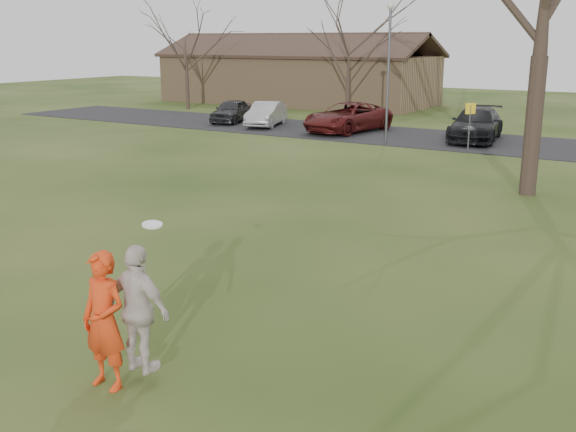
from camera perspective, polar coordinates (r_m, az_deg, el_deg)
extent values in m
plane|color=#1E380F|center=(10.02, -12.36, -13.39)|extent=(120.00, 120.00, 0.00)
cube|color=black|center=(32.22, 19.97, 5.59)|extent=(62.00, 6.50, 0.04)
imported|color=red|center=(9.54, -15.34, -8.58)|extent=(0.72, 0.48, 1.95)
imported|color=#28282B|center=(39.18, -4.81, 8.89)|extent=(2.47, 4.07, 1.30)
imported|color=#A1A0A5|center=(37.33, -1.86, 8.65)|extent=(2.49, 4.22, 1.31)
imported|color=#4F1312|center=(35.10, 5.08, 8.35)|extent=(3.35, 5.69, 1.49)
imported|color=black|center=(33.13, 15.67, 7.50)|extent=(2.81, 5.41, 1.50)
imported|color=beige|center=(9.49, -12.52, -7.75)|extent=(1.09, 0.48, 1.83)
cylinder|color=white|center=(8.95, -11.45, -0.72)|extent=(0.27, 0.27, 0.07)
cube|color=#8C6D4C|center=(51.56, 0.76, 11.52)|extent=(20.00, 8.00, 3.50)
cube|color=#33231C|center=(49.72, -0.47, 14.29)|extent=(20.60, 4.40, 1.78)
cube|color=#33231C|center=(53.25, 1.94, 14.31)|extent=(20.60, 4.40, 1.78)
cube|color=#38281E|center=(51.48, 0.78, 15.08)|extent=(20.60, 0.45, 0.20)
cylinder|color=#47474C|center=(31.32, 8.49, 11.56)|extent=(0.12, 0.12, 6.00)
sphere|color=beige|center=(31.31, 8.72, 17.23)|extent=(0.34, 0.34, 0.34)
cylinder|color=#47474C|center=(29.68, 15.13, 7.16)|extent=(0.06, 0.06, 2.00)
cube|color=yellow|center=(29.58, 15.24, 8.79)|extent=(0.35, 0.35, 0.45)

